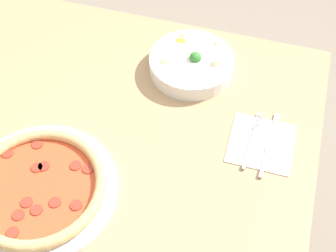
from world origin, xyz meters
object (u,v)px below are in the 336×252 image
Objects in this scene: pizza at (38,187)px; knife at (269,147)px; bowl at (192,63)px; fork at (252,141)px.

pizza is 0.54m from knife.
pizza is 1.55× the size of bowl.
bowl is at bearing 63.35° from pizza.
bowl is (0.23, 0.46, 0.01)m from pizza.
bowl reaches higher than fork.
pizza is at bearing 125.28° from fork.
fork is at bearing 84.28° from knife.
bowl is at bearing 49.69° from fork.
fork is (0.43, 0.27, -0.01)m from pizza.
bowl is 1.16× the size of knife.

